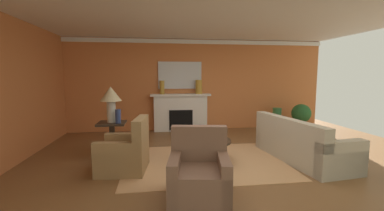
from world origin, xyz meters
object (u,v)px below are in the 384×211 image
Objects in this scene: fireplace at (181,113)px; armchair_facing_fireplace at (199,176)px; table_lamp at (111,97)px; sofa at (300,145)px; vase_tall_corner at (277,119)px; mantel_mirror at (180,75)px; coffee_table at (205,145)px; armchair_near_window at (125,154)px; potted_plant at (301,115)px; side_table at (112,136)px; vase_mantel_right at (199,87)px; vase_mantel_left at (162,87)px; vase_on_side_table at (118,116)px.

fireplace reaches higher than armchair_facing_fireplace.
table_lamp is at bearing 124.83° from armchair_facing_fireplace.
sofa is 2.88m from vase_tall_corner.
mantel_mirror reaches higher than coffee_table.
armchair_near_window is 1.40m from table_lamp.
mantel_mirror reaches higher than potted_plant.
side_table is 1.02× the size of vase_tall_corner.
armchair_near_window reaches higher than sofa.
vase_mantel_right reaches higher than vase_mantel_left.
sofa reaches higher than potted_plant.
coffee_table is at bearing -75.52° from vase_mantel_left.
potted_plant is (3.56, -0.63, -0.04)m from fireplace.
armchair_facing_fireplace is 1.39× the size of vase_tall_corner.
vase_mantel_left reaches higher than sofa.
table_lamp is 2.41m from vase_mantel_left.
armchair_near_window is 1.61m from armchair_facing_fireplace.
table_lamp is at bearing -127.16° from fireplace.
armchair_near_window is 1.49m from coffee_table.
vase_mantel_right is at bearing 59.76° from armchair_near_window.
vase_on_side_table is at bearing -161.70° from potted_plant.
vase_on_side_table is 5.34m from potted_plant.
table_lamp is 1.10× the size of vase_tall_corner.
armchair_facing_fireplace is at bearing -56.45° from vase_on_side_table.
coffee_table is at bearing 76.10° from armchair_facing_fireplace.
fireplace is 0.82× the size of sofa.
vase_mantel_left reaches higher than side_table.
potted_plant is (4.11, -0.58, -0.83)m from vase_mantel_left.
coffee_table is 3.81m from vase_tall_corner.
armchair_facing_fireplace is at bearing -103.90° from coffee_table.
vase_mantel_left reaches higher than vase_on_side_table.
coffee_table is (1.47, 0.25, 0.03)m from armchair_near_window.
sofa is 5.24× the size of vase_mantel_right.
sofa is at bearing -48.50° from vase_mantel_left.
vase_mantel_left is at bearing 62.62° from table_lamp.
vase_mantel_left reaches higher than vase_tall_corner.
table_lamp is at bearing 0.00° from side_table.
vase_mantel_left is at bearing 76.97° from armchair_near_window.
table_lamp reaches higher than fireplace.
armchair_near_window is (-1.27, -3.18, -0.23)m from fireplace.
mantel_mirror is 1.92× the size of vase_tall_corner.
vase_mantel_left is (1.11, 2.14, 0.93)m from side_table.
coffee_table is 1.33× the size of table_lamp.
armchair_near_window is 1.36× the size of side_table.
mantel_mirror reaches higher than armchair_facing_fireplace.
vase_tall_corner is (4.61, 1.89, -0.06)m from side_table.
armchair_facing_fireplace is 2.27× the size of vase_mantel_right.
vase_tall_corner is at bearing 24.22° from vase_on_side_table.
coffee_table is at bearing -86.22° from fireplace.
mantel_mirror is 3.14× the size of vase_mantel_right.
coffee_table is at bearing -21.84° from side_table.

